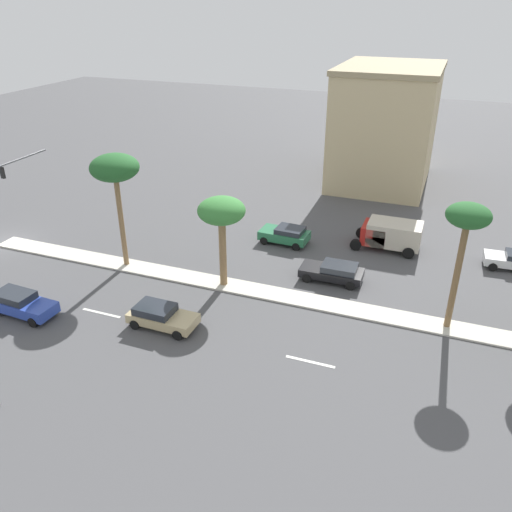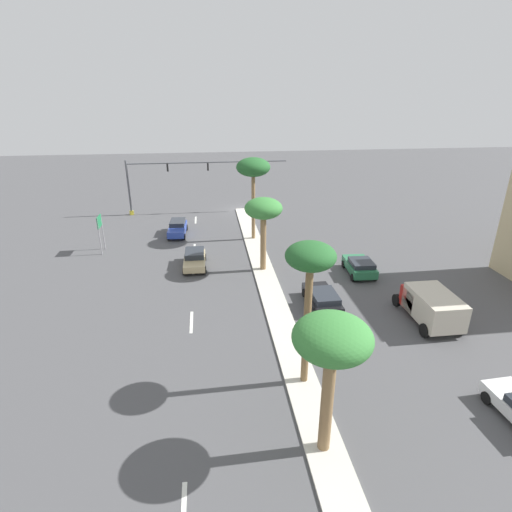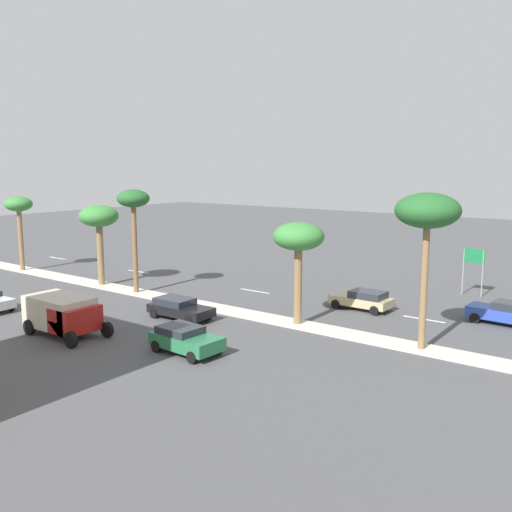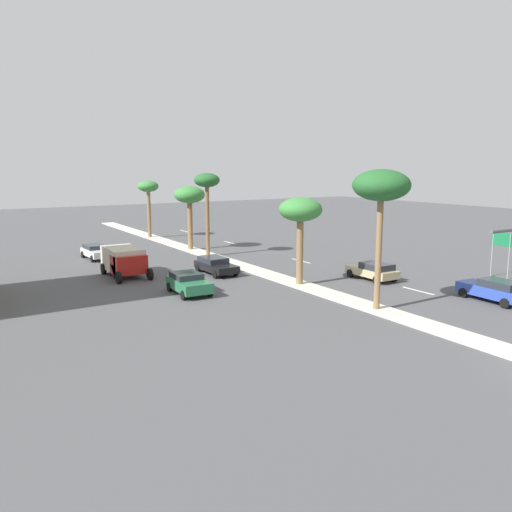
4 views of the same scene
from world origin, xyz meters
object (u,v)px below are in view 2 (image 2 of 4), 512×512
object	(u,v)px
palm_tree_mid	(263,211)
sedan_black_front	(323,298)
sedan_blue_near	(178,228)
palm_tree_far	(310,264)
sedan_green_right	(360,266)
palm_tree_left	(253,169)
sedan_tan_far	(195,259)
directional_road_sign	(100,226)
palm_tree_leading	(332,343)
box_truck	(431,305)
traffic_signal_gantry	(174,177)

from	to	relation	value
palm_tree_mid	sedan_black_front	xyz separation A→B (m)	(-3.36, 6.97, -4.68)
sedan_black_front	sedan_blue_near	size ratio (longest dim) A/B	0.98
palm_tree_far	sedan_blue_near	distance (m)	27.21
palm_tree_mid	sedan_green_right	bearing A→B (deg)	166.76
palm_tree_left	sedan_tan_far	xyz separation A→B (m)	(6.04, 6.49, -6.66)
directional_road_sign	palm_tree_leading	xyz separation A→B (m)	(-14.79, 25.52, 2.90)
directional_road_sign	sedan_tan_far	size ratio (longest dim) A/B	0.86
palm_tree_leading	box_truck	size ratio (longest dim) A/B	1.25
directional_road_sign	palm_tree_leading	world-z (taller)	palm_tree_leading
palm_tree_left	box_truck	size ratio (longest dim) A/B	1.60
sedan_green_right	box_truck	size ratio (longest dim) A/B	0.77
palm_tree_left	sedan_blue_near	bearing A→B (deg)	-16.98
directional_road_sign	sedan_green_right	size ratio (longest dim) A/B	0.90
sedan_black_front	sedan_tan_far	xyz separation A→B (m)	(9.29, -8.48, 0.01)
traffic_signal_gantry	directional_road_sign	bearing A→B (deg)	63.45
traffic_signal_gantry	palm_tree_far	bearing A→B (deg)	104.44
sedan_green_right	sedan_black_front	size ratio (longest dim) A/B	0.91
box_truck	sedan_black_front	bearing A→B (deg)	-23.13
directional_road_sign	sedan_black_front	xyz separation A→B (m)	(-18.20, 13.20, -1.93)
directional_road_sign	palm_tree_far	distance (m)	26.19
directional_road_sign	sedan_green_right	xyz separation A→B (m)	(-22.89, 8.13, -1.88)
directional_road_sign	sedan_green_right	bearing A→B (deg)	160.45
directional_road_sign	sedan_black_front	bearing A→B (deg)	144.04
sedan_tan_far	sedan_blue_near	xyz separation A→B (m)	(1.96, -8.93, 0.05)
traffic_signal_gantry	sedan_blue_near	xyz separation A→B (m)	(-0.63, 8.42, -3.83)
traffic_signal_gantry	palm_tree_leading	xyz separation A→B (m)	(-8.48, 38.15, 0.93)
palm_tree_mid	sedan_tan_far	world-z (taller)	palm_tree_mid
directional_road_sign	sedan_blue_near	bearing A→B (deg)	-148.78
palm_tree_leading	sedan_black_front	world-z (taller)	palm_tree_leading
traffic_signal_gantry	palm_tree_far	world-z (taller)	palm_tree_far
directional_road_sign	sedan_blue_near	distance (m)	8.33
directional_road_sign	palm_tree_mid	size ratio (longest dim) A/B	0.57
palm_tree_leading	sedan_tan_far	bearing A→B (deg)	-74.21
traffic_signal_gantry	sedan_tan_far	world-z (taller)	traffic_signal_gantry
sedan_tan_far	sedan_blue_near	size ratio (longest dim) A/B	0.93
traffic_signal_gantry	sedan_black_front	world-z (taller)	traffic_signal_gantry
traffic_signal_gantry	sedan_green_right	world-z (taller)	traffic_signal_gantry
palm_tree_mid	box_truck	xyz separation A→B (m)	(-10.00, 9.81, -4.12)
palm_tree_far	sedan_blue_near	bearing A→B (deg)	-72.35
sedan_green_right	traffic_signal_gantry	bearing A→B (deg)	-51.39
sedan_green_right	sedan_tan_far	size ratio (longest dim) A/B	0.95
palm_tree_mid	sedan_green_right	size ratio (longest dim) A/B	1.58
sedan_blue_near	box_truck	world-z (taller)	box_truck
sedan_tan_far	box_truck	bearing A→B (deg)	144.60
box_truck	palm_tree_mid	bearing A→B (deg)	-44.45
directional_road_sign	palm_tree_far	world-z (taller)	palm_tree_far
palm_tree_far	sedan_tan_far	size ratio (longest dim) A/B	1.88
sedan_green_right	palm_tree_mid	bearing A→B (deg)	-13.24
palm_tree_mid	palm_tree_far	xyz separation A→B (m)	(-0.14, 14.81, 1.57)
palm_tree_far	sedan_black_front	world-z (taller)	palm_tree_far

